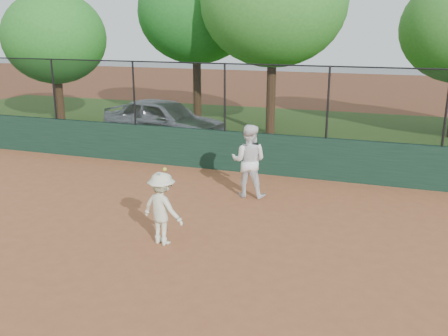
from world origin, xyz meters
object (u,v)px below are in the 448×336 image
(parked_car, at_px, (164,120))
(player_second, at_px, (249,161))
(tree_0, at_px, (54,38))
(tree_1, at_px, (196,12))
(tree_2, at_px, (273,2))
(player_main, at_px, (162,208))

(parked_car, xyz_separation_m, player_second, (4.83, -5.05, 0.12))
(tree_0, bearing_deg, parked_car, -15.00)
(tree_0, xyz_separation_m, tree_1, (5.52, 2.47, 1.06))
(tree_0, xyz_separation_m, tree_2, (9.27, 1.03, 1.34))
(player_main, relative_size, tree_0, 0.30)
(parked_car, xyz_separation_m, tree_0, (-5.78, 1.55, 2.91))
(player_main, height_order, tree_2, tree_2)
(tree_1, relative_size, tree_2, 0.93)
(player_second, height_order, tree_0, tree_0)
(parked_car, distance_m, tree_0, 6.66)
(parked_car, distance_m, tree_1, 5.65)
(player_second, bearing_deg, tree_2, -84.50)
(parked_car, height_order, tree_0, tree_0)
(parked_car, relative_size, tree_1, 0.69)
(tree_1, bearing_deg, tree_2, -20.99)
(player_main, distance_m, tree_1, 13.74)
(parked_car, distance_m, player_second, 6.99)
(player_main, height_order, tree_0, tree_0)
(tree_2, bearing_deg, player_second, -80.05)
(player_second, relative_size, tree_2, 0.25)
(tree_0, distance_m, tree_2, 9.43)
(tree_0, bearing_deg, player_second, -31.87)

